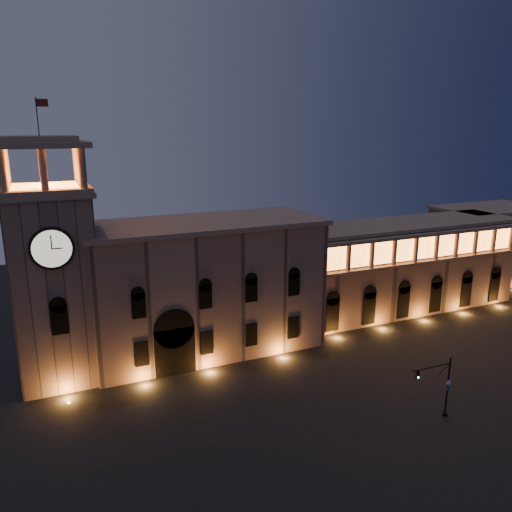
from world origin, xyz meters
The scene contains 6 objects.
ground centered at (0.00, 0.00, 0.00)m, with size 160.00×160.00×0.00m, color black.
government_building centered at (-2.08, 21.93, 8.77)m, with size 30.80×12.80×17.60m.
clock_tower centered at (-20.50, 20.98, 12.50)m, with size 9.80×9.80×32.40m.
colonnade_wing centered at (32.00, 23.92, 7.33)m, with size 40.60×11.50×14.50m.
secondary_building centered at (58.00, 30.00, 7.00)m, with size 20.00×12.00×14.00m, color brown.
traffic_light centered at (14.75, -3.96, 3.50)m, with size 4.87×0.52×6.67m.
Camera 1 is at (-21.10, -38.62, 29.37)m, focal length 35.00 mm.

